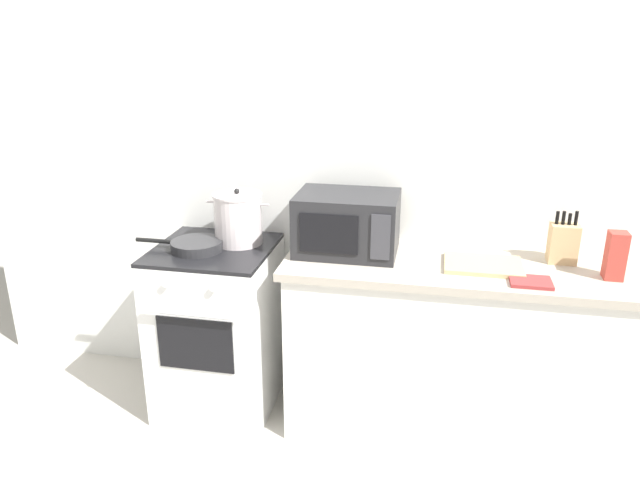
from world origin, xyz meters
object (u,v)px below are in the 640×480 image
stock_pot (238,218)px  frying_pan (196,245)px  microwave (347,223)px  pasta_box (616,256)px  stove (218,327)px  cutting_board (483,265)px  knife_block (563,243)px  oven_mitt (531,282)px

stock_pot → frying_pan: (-0.18, -0.15, -0.11)m
microwave → pasta_box: (1.22, -0.11, -0.04)m
stove → cutting_board: 1.43m
microwave → knife_block: 1.04m
microwave → oven_mitt: size_ratio=2.78×
stock_pot → pasta_box: 1.81m
stock_pot → microwave: bearing=-1.8°
stock_pot → cutting_board: size_ratio=0.93×
frying_pan → cutting_board: bearing=2.2°
knife_block → oven_mitt: bearing=-120.3°
stove → microwave: bearing=6.6°
cutting_board → pasta_box: 0.57m
frying_pan → oven_mitt: size_ratio=2.57×
stove → stock_pot: 0.61m
cutting_board → pasta_box: (0.56, -0.03, 0.10)m
frying_pan → pasta_box: pasta_box is taller
microwave → knife_block: microwave is taller
knife_block → oven_mitt: knife_block is taller
stock_pot → pasta_box: stock_pot is taller
microwave → cutting_board: 0.68m
stove → oven_mitt: bearing=-5.9°
frying_pan → oven_mitt: bearing=-3.8°
oven_mitt → stove: bearing=174.1°
stove → pasta_box: pasta_box is taller
oven_mitt → pasta_box: bearing=19.6°
stove → microwave: size_ratio=1.84×
stove → frying_pan: frying_pan is taller
stock_pot → pasta_box: bearing=-4.0°
stock_pot → knife_block: stock_pot is taller
stove → pasta_box: 1.99m
pasta_box → stove: bearing=179.1°
frying_pan → pasta_box: size_ratio=2.10×
knife_block → cutting_board: bearing=-159.3°
pasta_box → oven_mitt: bearing=-160.4°
stock_pot → frying_pan: size_ratio=0.73×
stove → knife_block: size_ratio=3.57×
frying_pan → knife_block: (1.79, 0.19, 0.07)m
cutting_board → knife_block: bearing=20.7°
frying_pan → cutting_board: 1.42m
knife_block → stove: bearing=-175.3°
frying_pan → microwave: 0.78m
stock_pot → oven_mitt: 1.46m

